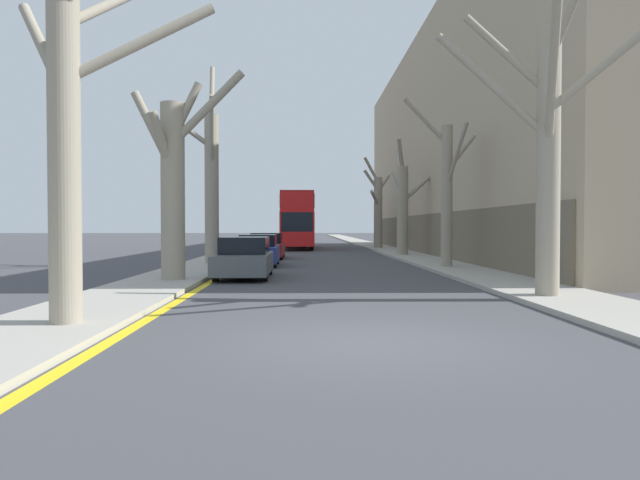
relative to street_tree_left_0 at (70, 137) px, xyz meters
The scene contains 16 objects.
ground_plane 5.99m from the street_tree_left_0, 14.66° to the right, with size 300.00×300.00×0.00m, color #424247.
sidewalk_left 48.84m from the street_tree_left_0, 90.48° to the left, with size 2.47×120.00×0.12m, color #A39E93.
sidewalk_right 49.87m from the street_tree_left_0, 78.26° to the left, with size 2.47×120.00×0.12m, color #A39E93.
building_facade_right 32.19m from the street_tree_left_0, 59.23° to the left, with size 10.08×44.87×14.34m.
kerb_line_stripe 48.85m from the street_tree_left_0, 88.82° to the left, with size 0.24×120.00×0.01m, color yellow.
street_tree_left_0 is the anchor object (origin of this frame).
street_tree_left_1 7.91m from the street_tree_left_0, 90.38° to the left, with size 3.60×1.37×6.46m.
street_tree_left_2 15.76m from the street_tree_left_0, 90.62° to the left, with size 2.04×3.61×9.35m.
street_tree_right_0 10.30m from the street_tree_left_0, 19.89° to the left, with size 4.76×3.16×7.05m.
street_tree_right_1 16.67m from the street_tree_left_0, 53.85° to the left, with size 3.06×1.87×7.03m.
street_tree_right_2 25.62m from the street_tree_left_0, 67.52° to the left, with size 2.35×3.67×6.83m.
street_tree_right_3 35.83m from the street_tree_left_0, 74.25° to the left, with size 2.34×2.82×7.14m.
double_decker_bus 35.93m from the street_tree_left_0, 84.44° to the left, with size 2.50×11.13×4.34m.
parked_car_0 10.30m from the street_tree_left_0, 78.93° to the left, with size 1.78×4.20×1.39m.
parked_car_1 16.11m from the street_tree_left_0, 83.09° to the left, with size 1.76×4.13×1.39m.
parked_car_2 21.90m from the street_tree_left_0, 84.95° to the left, with size 1.88×4.41×1.40m.
Camera 1 is at (-0.90, -8.53, 1.75)m, focal length 32.00 mm.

